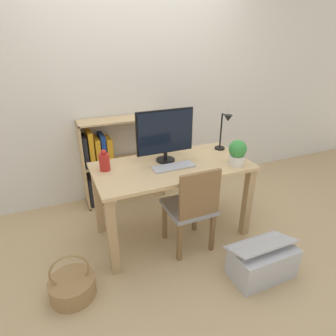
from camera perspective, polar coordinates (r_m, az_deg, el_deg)
ground_plane at (r=2.89m, az=0.80°, el=-12.79°), size 10.00×10.00×0.00m
wall_back at (r=3.28m, az=-6.64°, el=16.52°), size 8.00×0.05×2.60m
desk at (r=2.57m, az=0.88°, el=-2.04°), size 1.40×0.71×0.74m
monitor at (r=2.51m, az=-0.57°, el=7.05°), size 0.54×0.17×0.48m
keyboard at (r=2.45m, az=1.14°, el=0.25°), size 0.37×0.14×0.02m
vase at (r=2.44m, az=-12.81°, el=1.33°), size 0.09×0.09×0.19m
desk_lamp at (r=2.81m, az=11.41°, el=7.78°), size 0.10×0.19×0.38m
potted_plant at (r=2.55m, az=13.91°, el=3.13°), size 0.16×0.16×0.23m
chair at (r=2.45m, az=4.88°, el=-7.77°), size 0.40×0.40×0.83m
bookshelf at (r=3.26m, az=-12.03°, el=0.42°), size 0.92×0.28×0.98m
basket at (r=2.38m, az=-18.88°, el=-21.77°), size 0.34×0.34×0.38m
storage_box at (r=2.49m, az=18.62°, el=-17.49°), size 0.52×0.33×0.33m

